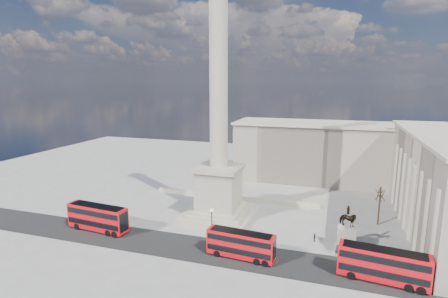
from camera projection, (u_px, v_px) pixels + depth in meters
name	position (u px, v px, depth m)	size (l,w,h in m)	color
ground	(211.00, 225.00, 68.90)	(180.00, 180.00, 0.00)	#999791
asphalt_road	(218.00, 252.00, 58.04)	(120.00, 9.00, 0.01)	#252525
nelsons_column	(219.00, 156.00, 71.11)	(14.00, 14.00, 49.85)	#A9A48D
balustrade_wall	(234.00, 197.00, 83.73)	(40.00, 0.60, 1.10)	#BBB49B
building_northeast	(326.00, 152.00, 98.60)	(51.00, 17.00, 16.60)	beige
red_bus_a	(98.00, 217.00, 65.99)	(12.50, 3.87, 4.99)	red
red_bus_b	(241.00, 244.00, 55.70)	(11.17, 3.44, 4.46)	red
red_bus_c	(383.00, 265.00, 49.03)	(12.27, 4.17, 4.88)	red
red_bus_d	(415.00, 270.00, 48.63)	(9.74, 2.39, 3.94)	red
victorian_lamp	(212.00, 224.00, 59.61)	(0.57, 0.57, 6.69)	black
equestrian_statue	(347.00, 234.00, 58.65)	(3.67, 2.75, 7.73)	#BBB49B
bare_tree_near	(446.00, 225.00, 53.61)	(1.80, 1.80, 7.87)	#332319
bare_tree_mid	(423.00, 208.00, 62.14)	(1.92, 1.92, 7.28)	#332319
bare_tree_far	(380.00, 193.00, 68.08)	(2.00, 2.00, 8.15)	#332319
pedestrian_walking	(337.00, 250.00, 56.75)	(0.66, 0.44, 1.82)	black
pedestrian_standing	(397.00, 257.00, 54.50)	(0.90, 0.70, 1.85)	black
pedestrian_crossing	(315.00, 238.00, 61.72)	(0.90, 0.37, 1.53)	black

